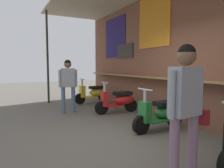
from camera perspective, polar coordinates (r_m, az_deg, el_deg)
name	(u,v)px	position (r m, az deg, el deg)	size (l,w,h in m)	color
ground_plane	(121,138)	(4.28, 2.63, -14.78)	(31.82, 31.82, 0.00)	#605B54
market_stall_facade	(189,40)	(5.23, 20.56, 11.28)	(11.36, 2.75, 3.63)	brown
scooter_yellow	(94,93)	(8.14, -5.05, -2.46)	(0.46, 1.40, 0.97)	gold
scooter_red	(119,100)	(6.37, 1.96, -4.54)	(0.49, 1.40, 0.97)	red
scooter_green	(162,113)	(4.83, 13.52, -7.80)	(0.46, 1.40, 0.97)	#237533
shopper_browsing	(68,81)	(6.44, -12.05, 0.94)	(0.28, 0.55, 1.63)	slate
shopper_passing	(186,99)	(2.69, 19.71, -3.87)	(0.31, 0.67, 1.71)	gray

